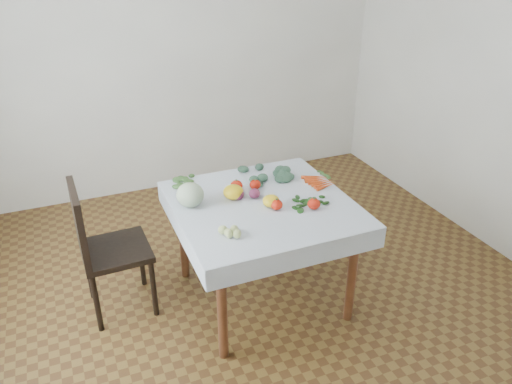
% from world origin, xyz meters
% --- Properties ---
extents(ground, '(4.00, 4.00, 0.00)m').
position_xyz_m(ground, '(0.00, 0.00, 0.00)').
color(ground, brown).
extents(back_wall, '(4.00, 0.04, 2.70)m').
position_xyz_m(back_wall, '(0.00, 2.00, 1.35)').
color(back_wall, white).
rests_on(back_wall, ground).
extents(table, '(1.00, 1.00, 0.75)m').
position_xyz_m(table, '(0.00, 0.00, 0.65)').
color(table, brown).
rests_on(table, ground).
extents(tablecloth, '(1.12, 1.12, 0.01)m').
position_xyz_m(tablecloth, '(0.00, 0.00, 0.75)').
color(tablecloth, silver).
rests_on(tablecloth, table).
extents(chair, '(0.44, 0.44, 0.95)m').
position_xyz_m(chair, '(-1.02, 0.26, 0.54)').
color(chair, black).
rests_on(chair, ground).
extents(cabbage, '(0.23, 0.23, 0.16)m').
position_xyz_m(cabbage, '(-0.44, 0.14, 0.83)').
color(cabbage, beige).
rests_on(cabbage, tablecloth).
extents(tomato_a, '(0.09, 0.09, 0.07)m').
position_xyz_m(tomato_a, '(-0.09, 0.23, 0.79)').
color(tomato_a, red).
rests_on(tomato_a, tablecloth).
extents(tomato_b, '(0.09, 0.09, 0.07)m').
position_xyz_m(tomato_b, '(0.03, 0.20, 0.79)').
color(tomato_b, red).
rests_on(tomato_b, tablecloth).
extents(tomato_c, '(0.10, 0.10, 0.07)m').
position_xyz_m(tomato_c, '(0.05, -0.11, 0.79)').
color(tomato_c, red).
rests_on(tomato_c, tablecloth).
extents(tomato_d, '(0.09, 0.09, 0.07)m').
position_xyz_m(tomato_d, '(0.27, -0.20, 0.79)').
color(tomato_d, red).
rests_on(tomato_d, tablecloth).
extents(heirloom_back, '(0.15, 0.15, 0.09)m').
position_xyz_m(heirloom_back, '(-0.15, 0.13, 0.80)').
color(heirloom_back, gold).
rests_on(heirloom_back, tablecloth).
extents(heirloom_front, '(0.14, 0.14, 0.08)m').
position_xyz_m(heirloom_front, '(0.03, -0.06, 0.79)').
color(heirloom_front, gold).
rests_on(heirloom_front, tablecloth).
extents(onion_a, '(0.10, 0.10, 0.06)m').
position_xyz_m(onion_a, '(-0.02, 0.08, 0.79)').
color(onion_a, '#541837').
rests_on(onion_a, tablecloth).
extents(onion_b, '(0.11, 0.11, 0.07)m').
position_xyz_m(onion_b, '(-0.13, 0.11, 0.79)').
color(onion_b, '#541837').
rests_on(onion_b, tablecloth).
extents(tomatillo_cluster, '(0.16, 0.10, 0.05)m').
position_xyz_m(tomatillo_cluster, '(-0.33, -0.30, 0.78)').
color(tomatillo_cluster, '#C6D279').
rests_on(tomatillo_cluster, tablecloth).
extents(carrot_bunch, '(0.17, 0.23, 0.03)m').
position_xyz_m(carrot_bunch, '(0.48, 0.11, 0.77)').
color(carrot_bunch, '#F4561B').
rests_on(carrot_bunch, tablecloth).
extents(kale_bunch, '(0.35, 0.28, 0.04)m').
position_xyz_m(kale_bunch, '(0.18, 0.35, 0.78)').
color(kale_bunch, '#365940').
rests_on(kale_bunch, tablecloth).
extents(basil_bunch, '(0.27, 0.20, 0.01)m').
position_xyz_m(basil_bunch, '(0.28, -0.13, 0.76)').
color(basil_bunch, '#184916').
rests_on(basil_bunch, tablecloth).
extents(dill_bunch, '(0.19, 0.19, 0.02)m').
position_xyz_m(dill_bunch, '(-0.43, 0.47, 0.77)').
color(dill_bunch, '#426C31').
rests_on(dill_bunch, tablecloth).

